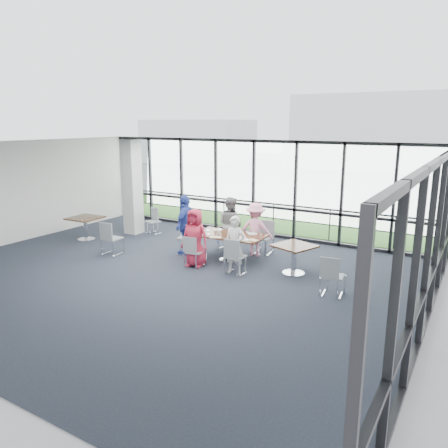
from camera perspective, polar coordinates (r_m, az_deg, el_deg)
The scene contains 42 objects.
floor at distance 11.06m, azimuth -8.27°, elevation -6.83°, with size 12.00×10.00×0.02m, color #1E242E.
ceiling at distance 10.43m, azimuth -8.86°, elevation 10.00°, with size 12.00×10.00×0.04m, color silver.
wall_left at distance 15.13m, azimuth -26.45°, elevation 3.61°, with size 0.10×10.00×3.20m, color silver.
curtain_wall_back at distance 14.77m, azimuth 3.87°, elevation 4.76°, with size 12.00×0.10×3.20m, color white.
curtain_wall_right at distance 8.31m, azimuth 25.41°, elevation -3.09°, with size 0.10×10.00×3.20m, color white.
exit_door at distance 12.08m, azimuth 27.06°, elevation -1.21°, with size 0.12×1.60×2.10m, color black.
structural_column at distance 15.19m, azimuth -11.90°, elevation 4.74°, with size 0.50×0.50×3.20m, color silver.
apron at distance 19.56m, azimuth 10.52°, elevation 1.81°, with size 80.00×70.00×0.02m, color gray.
grass_strip at distance 17.73m, azimuth 8.24°, elevation 0.83°, with size 80.00×5.00×0.01m, color #295F1E.
hangar_aux at distance 43.67m, azimuth -3.46°, elevation 10.80°, with size 10.00×6.00×4.00m, color white.
guard_rail at distance 15.49m, azimuth 4.83°, elevation 1.00°, with size 0.06×0.06×12.00m, color #2D2D33.
main_table at distance 11.99m, azimuth 0.74°, elevation -1.92°, with size 2.00×1.17×0.75m.
side_table_left at distance 14.83m, azimuth -17.69°, elevation 0.46°, with size 1.00×1.00×0.75m.
side_table_right at distance 11.09m, azimuth 9.16°, elevation -3.29°, with size 1.15×1.15×0.75m.
diner_near_left at distance 11.52m, azimuth -3.79°, elevation -1.81°, with size 0.76×0.49×1.55m, color #B02139.
diner_near_right at distance 10.92m, azimuth 1.40°, elevation -2.80°, with size 0.54×0.40×1.49m, color silver.
diner_far_left at distance 12.84m, azimuth 0.86°, elevation -0.03°, with size 0.80×0.49×1.64m, color slate.
diner_far_right at distance 12.45m, azimuth 4.12°, elevation -0.72°, with size 0.99×0.51×1.54m, color pink.
diner_end at distance 12.61m, azimuth -5.00°, elevation -0.10°, with size 1.02×0.55×1.73m, color #2C43A1.
chair_main_nl at distance 11.56m, azimuth -3.82°, elevation -3.64°, with size 0.40×0.40×0.82m, color gray, non-canonical shape.
chair_main_nr at distance 10.96m, azimuth 1.49°, elevation -4.29°, with size 0.45×0.45×0.92m, color gray, non-canonical shape.
chair_main_fl at distance 13.08m, azimuth 0.31°, elevation -1.41°, with size 0.45×0.45×0.92m, color gray, non-canonical shape.
chair_main_fr at distance 12.70m, azimuth 5.12°, elevation -1.88°, with size 0.46×0.46×0.93m, color gray, non-canonical shape.
chair_main_end at distance 12.68m, azimuth -4.85°, elevation -1.77°, with size 0.48×0.48×0.99m, color gray, non-canonical shape.
chair_spare_la at distance 13.01m, azimuth -14.39°, elevation -1.85°, with size 0.46×0.46×0.95m, color gray, non-canonical shape.
chair_spare_lb at distance 15.13m, azimuth -9.28°, elevation 0.31°, with size 0.42×0.42×0.86m, color gray, non-canonical shape.
chair_spare_r at distance 9.95m, azimuth 14.06°, elevation -6.62°, with size 0.44×0.44×0.89m, color gray, non-canonical shape.
plate_nl at distance 11.94m, azimuth -2.31°, elevation -1.36°, with size 0.25×0.25×0.01m, color white.
plate_nr at distance 11.39m, azimuth 2.65°, elevation -2.07°, with size 0.25×0.25×0.01m, color white.
plate_fl at distance 12.46m, azimuth -0.81°, elevation -0.73°, with size 0.27×0.27×0.01m, color white.
plate_fr at distance 12.02m, azimuth 3.76°, elevation -1.28°, with size 0.26×0.26×0.01m, color white.
plate_end at distance 12.35m, azimuth -2.46°, elevation -0.86°, with size 0.28×0.28×0.01m, color white.
tumbler_a at distance 11.86m, azimuth -0.65°, elevation -1.15°, with size 0.06×0.06×0.13m, color white.
tumbler_b at distance 11.63m, azimuth 1.30°, elevation -1.45°, with size 0.06×0.06×0.13m, color white.
tumbler_c at distance 12.18m, azimuth 1.59°, elevation -0.78°, with size 0.06×0.06×0.13m, color white.
tumbler_d at distance 12.12m, azimuth -2.47°, elevation -0.84°, with size 0.07×0.07×0.14m, color white.
menu_a at distance 11.66m, azimuth -1.17°, elevation -1.73°, with size 0.29×0.20×0.00m, color beige.
menu_b at distance 11.40m, azimuth 3.81°, elevation -2.09°, with size 0.28×0.20×0.00m, color beige.
menu_c at distance 12.21m, azimuth 1.85°, elevation -1.05°, with size 0.28×0.19×0.00m, color beige.
condiment_caddy at distance 11.91m, azimuth 1.10°, elevation -1.32°, with size 0.10×0.07×0.04m, color black.
ketchup_bottle at distance 11.99m, azimuth 0.94°, elevation -0.88°, with size 0.06×0.06×0.18m, color maroon.
green_bottle at distance 11.96m, azimuth 1.19°, elevation -0.86°, with size 0.05×0.05×0.20m, color #1D7037.
Camera 1 is at (6.66, -8.01, 3.74)m, focal length 35.00 mm.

